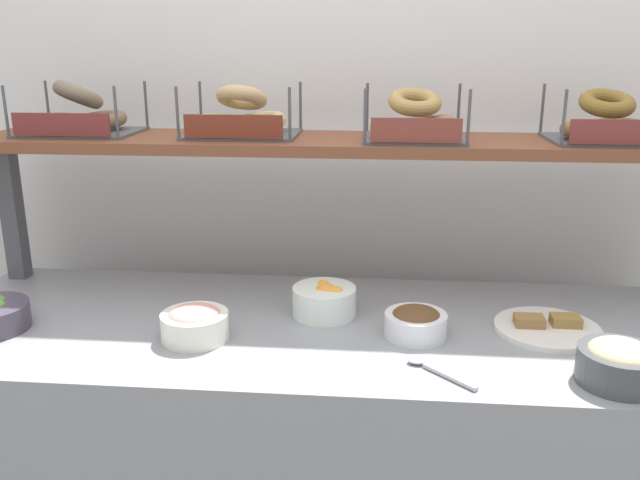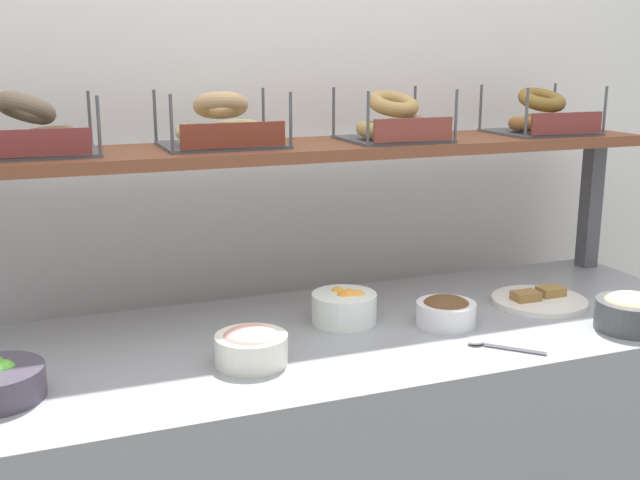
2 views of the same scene
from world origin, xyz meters
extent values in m
cube|color=silver|center=(0.00, 0.55, 1.20)|extent=(3.18, 0.06, 2.40)
cube|color=#4C4C51|center=(0.93, 0.27, 1.05)|extent=(0.05, 0.05, 0.40)
cube|color=brown|center=(0.00, 0.27, 1.26)|extent=(1.94, 0.32, 0.03)
cylinder|color=white|center=(0.01, 0.06, 0.89)|extent=(0.16, 0.16, 0.08)
sphere|color=orange|center=(0.00, 0.05, 0.91)|extent=(0.04, 0.04, 0.04)
sphere|color=gold|center=(0.00, 0.09, 0.91)|extent=(0.04, 0.04, 0.04)
sphere|color=#F99C3A|center=(0.02, 0.06, 0.91)|extent=(0.05, 0.05, 0.05)
sphere|color=gold|center=(0.02, 0.06, 0.91)|extent=(0.03, 0.03, 0.03)
sphere|color=#F9A53B|center=(0.04, 0.05, 0.91)|extent=(0.04, 0.04, 0.04)
cylinder|color=white|center=(-0.29, -0.11, 0.88)|extent=(0.16, 0.16, 0.07)
ellipsoid|color=pink|center=(-0.29, -0.11, 0.91)|extent=(0.13, 0.13, 0.05)
cylinder|color=silver|center=(0.23, -0.05, 0.88)|extent=(0.15, 0.15, 0.06)
ellipsoid|color=brown|center=(0.23, -0.05, 0.90)|extent=(0.12, 0.12, 0.04)
sphere|color=#5DB03A|center=(-0.79, -0.10, 0.90)|extent=(0.04, 0.04, 0.04)
cylinder|color=#46494A|center=(0.64, -0.24, 0.89)|extent=(0.17, 0.17, 0.07)
ellipsoid|color=tan|center=(0.64, -0.24, 0.92)|extent=(0.13, 0.13, 0.05)
cylinder|color=white|center=(0.56, 0.01, 0.86)|extent=(0.25, 0.25, 0.01)
cube|color=olive|center=(0.51, 0.01, 0.88)|extent=(0.07, 0.05, 0.02)
cube|color=olive|center=(0.60, 0.02, 0.88)|extent=(0.07, 0.05, 0.02)
cube|color=#B7B7BC|center=(0.30, -0.26, 0.86)|extent=(0.11, 0.11, 0.01)
ellipsoid|color=#B7B7BC|center=(0.23, -0.19, 0.86)|extent=(0.04, 0.03, 0.01)
cube|color=#4C4C51|center=(-0.70, 0.29, 1.28)|extent=(0.31, 0.24, 0.01)
cylinder|color=#4C4C51|center=(-0.55, 0.17, 1.35)|extent=(0.01, 0.01, 0.14)
cylinder|color=#4C4C51|center=(-0.55, 0.40, 1.35)|extent=(0.01, 0.01, 0.14)
cube|color=maroon|center=(-0.70, 0.17, 1.32)|extent=(0.27, 0.01, 0.06)
torus|color=#77684E|center=(-0.76, 0.26, 1.31)|extent=(0.18, 0.19, 0.05)
torus|color=brown|center=(-0.66, 0.33, 1.31)|extent=(0.20, 0.20, 0.05)
torus|color=#7B6952|center=(-0.70, 0.29, 1.39)|extent=(0.20, 0.20, 0.10)
cube|color=#4C4C51|center=(-0.24, 0.29, 1.28)|extent=(0.30, 0.24, 0.01)
cylinder|color=#4C4C51|center=(-0.39, 0.17, 1.35)|extent=(0.01, 0.01, 0.14)
cylinder|color=#4C4C51|center=(-0.09, 0.17, 1.35)|extent=(0.01, 0.01, 0.14)
cylinder|color=#4C4C51|center=(-0.39, 0.40, 1.35)|extent=(0.01, 0.01, 0.14)
cylinder|color=#4C4C51|center=(-0.09, 0.40, 1.35)|extent=(0.01, 0.01, 0.14)
cube|color=maroon|center=(-0.24, 0.17, 1.32)|extent=(0.26, 0.01, 0.06)
torus|color=#C3BC79|center=(-0.29, 0.26, 1.32)|extent=(0.19, 0.18, 0.06)
torus|color=#C7B97A|center=(-0.20, 0.33, 1.32)|extent=(0.20, 0.20, 0.06)
torus|color=tan|center=(-0.24, 0.29, 1.38)|extent=(0.16, 0.17, 0.09)
cube|color=#4C4C51|center=(0.23, 0.25, 1.28)|extent=(0.26, 0.24, 0.01)
cylinder|color=#4C4C51|center=(0.10, 0.14, 1.35)|extent=(0.01, 0.01, 0.14)
cylinder|color=#4C4C51|center=(0.35, 0.14, 1.35)|extent=(0.01, 0.01, 0.14)
cylinder|color=#4C4C51|center=(0.10, 0.37, 1.35)|extent=(0.01, 0.01, 0.14)
cylinder|color=#4C4C51|center=(0.35, 0.37, 1.35)|extent=(0.01, 0.01, 0.14)
cube|color=brown|center=(0.23, 0.13, 1.32)|extent=(0.22, 0.01, 0.06)
torus|color=#A7884E|center=(0.18, 0.22, 1.31)|extent=(0.17, 0.17, 0.05)
torus|color=#9A7758|center=(0.27, 0.29, 1.32)|extent=(0.20, 0.20, 0.06)
torus|color=#AC864A|center=(0.23, 0.25, 1.38)|extent=(0.17, 0.17, 0.08)
cube|color=#4C4C51|center=(0.72, 0.27, 1.28)|extent=(0.28, 0.24, 0.01)
cylinder|color=#4C4C51|center=(0.58, 0.15, 1.35)|extent=(0.01, 0.01, 0.14)
cylinder|color=#4C4C51|center=(0.85, 0.15, 1.35)|extent=(0.01, 0.01, 0.14)
cylinder|color=#4C4C51|center=(0.58, 0.38, 1.35)|extent=(0.01, 0.01, 0.14)
cylinder|color=#4C4C51|center=(0.85, 0.38, 1.35)|extent=(0.01, 0.01, 0.14)
cube|color=brown|center=(0.72, 0.15, 1.32)|extent=(0.24, 0.01, 0.06)
torus|color=brown|center=(0.67, 0.24, 1.31)|extent=(0.18, 0.18, 0.05)
torus|color=brown|center=(0.76, 0.30, 1.31)|extent=(0.17, 0.16, 0.05)
torus|color=brown|center=(0.72, 0.27, 1.38)|extent=(0.16, 0.16, 0.08)
camera|label=1|loc=(0.14, -1.53, 1.53)|focal=37.29mm
camera|label=2|loc=(-0.72, -1.64, 1.51)|focal=43.37mm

